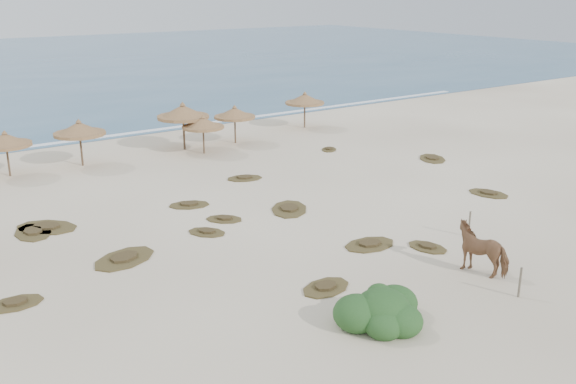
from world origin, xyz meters
TOP-DOWN VIEW (x-y plane):
  - ground at (0.00, 0.00)m, footprint 160.00×160.00m
  - foam_line at (0.00, 26.00)m, footprint 70.00×0.60m
  - palapa_1 at (-8.26, 19.52)m, footprint 3.35×3.35m
  - palapa_2 at (-4.22, 19.37)m, footprint 3.58×3.58m
  - palapa_3 at (2.50, 19.44)m, footprint 4.30×4.30m
  - palapa_4 at (3.03, 17.77)m, footprint 3.31×3.31m
  - palapa_5 at (6.13, 19.10)m, footprint 3.23×3.23m
  - palapa_6 at (12.93, 20.37)m, footprint 3.83×3.83m
  - horse at (3.03, -3.91)m, footprint 1.54×2.33m
  - fence_post_near at (2.38, -6.00)m, footprint 0.08×0.08m
  - fence_post_far at (5.41, -1.34)m, footprint 0.11×0.11m
  - bush at (-2.71, -4.65)m, footprint 3.03×2.67m
  - scrub_0 at (-11.79, 3.36)m, footprint 1.88×1.27m
  - scrub_1 at (-7.42, 4.80)m, footprint 3.19×2.68m
  - scrub_2 at (-3.46, 5.42)m, footprint 1.85×2.00m
  - scrub_3 at (1.18, 5.83)m, footprint 2.91×3.07m
  - scrub_4 at (10.88, 1.90)m, footprint 1.76×2.32m
  - scrub_5 at (13.78, 8.38)m, footprint 2.58×2.80m
  - scrub_6 at (-9.57, 9.73)m, footprint 1.79×2.49m
  - scrub_7 at (2.16, 11.45)m, footprint 2.27×1.84m
  - scrub_9 at (1.33, 0.34)m, footprint 2.38×1.64m
  - scrub_10 at (10.06, 13.87)m, footprint 1.68×1.68m
  - scrub_11 at (-2.59, -1.70)m, footprint 2.20×1.65m
  - scrub_12 at (3.05, -1.22)m, footprint 1.39×1.88m
  - scrub_13 at (-2.42, 9.13)m, footprint 2.30×1.94m
  - scrub_14 at (-8.92, 10.01)m, footprint 3.20×3.25m
  - scrub_15 at (-2.03, 6.41)m, footprint 1.95×1.95m

SIDE VIEW (x-z plane):
  - ground at x=0.00m, z-range 0.00..0.00m
  - foam_line at x=0.00m, z-range 0.00..0.01m
  - scrub_1 at x=-7.42m, z-range -0.03..0.13m
  - scrub_3 at x=1.18m, z-range -0.03..0.13m
  - scrub_7 at x=2.16m, z-range -0.03..0.13m
  - scrub_0 at x=-11.79m, z-range -0.03..0.13m
  - scrub_2 at x=-3.46m, z-range -0.03..0.13m
  - scrub_4 at x=10.88m, z-range -0.03..0.13m
  - scrub_10 at x=10.06m, z-range -0.03..0.13m
  - scrub_11 at x=-2.59m, z-range -0.03..0.13m
  - scrub_12 at x=3.05m, z-range -0.03..0.13m
  - scrub_13 at x=-2.42m, z-range -0.03..0.13m
  - scrub_14 at x=-8.92m, z-range -0.03..0.13m
  - scrub_15 at x=-2.03m, z-range -0.03..0.13m
  - scrub_5 at x=13.78m, z-range -0.03..0.13m
  - scrub_6 at x=-9.57m, z-range -0.03..0.13m
  - scrub_9 at x=1.33m, z-range -0.03..0.13m
  - bush at x=-2.71m, z-range -0.23..1.12m
  - fence_post_near at x=2.38m, z-range 0.00..1.10m
  - fence_post_far at x=5.41m, z-range 0.00..1.13m
  - horse at x=3.03m, z-range 0.00..1.81m
  - palapa_4 at x=3.03m, z-range 0.68..3.16m
  - palapa_5 at x=6.13m, z-range 0.72..3.32m
  - palapa_1 at x=-8.26m, z-range 0.72..3.34m
  - palapa_6 at x=12.93m, z-range 0.75..3.48m
  - palapa_2 at x=-4.22m, z-range 0.77..3.58m
  - palapa_3 at x=2.50m, z-range 0.86..3.99m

